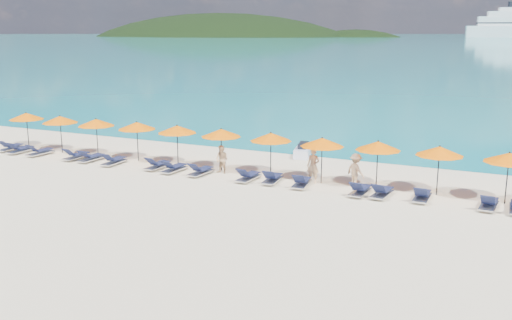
% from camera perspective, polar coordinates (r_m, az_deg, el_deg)
% --- Properties ---
extents(ground, '(1400.00, 1400.00, 0.00)m').
position_cam_1_polar(ground, '(24.79, -2.96, -4.11)').
color(ground, beige).
extents(headland_main, '(374.00, 242.00, 126.50)m').
position_cam_1_polar(headland_main, '(643.04, -3.86, 8.83)').
color(headland_main, black).
rests_on(headland_main, ground).
extents(headland_small, '(162.00, 126.00, 85.50)m').
position_cam_1_polar(headland_small, '(604.32, 9.77, 8.70)').
color(headland_small, black).
rests_on(headland_small, ground).
extents(jetski, '(1.31, 2.37, 0.80)m').
position_cam_1_polar(jetski, '(33.42, 4.73, 0.91)').
color(jetski, white).
rests_on(jetski, ground).
extents(beachgoer_a, '(0.62, 0.41, 1.69)m').
position_cam_1_polar(beachgoer_a, '(27.58, 5.74, -0.58)').
color(beachgoer_a, tan).
rests_on(beachgoer_a, ground).
extents(beachgoer_b, '(0.76, 0.50, 1.47)m').
position_cam_1_polar(beachgoer_b, '(29.30, -3.43, 0.04)').
color(beachgoer_b, tan).
rests_on(beachgoer_b, ground).
extents(beachgoer_c, '(1.14, 0.95, 1.61)m').
position_cam_1_polar(beachgoer_c, '(27.15, 9.94, -1.02)').
color(beachgoer_c, tan).
rests_on(beachgoer_c, ground).
extents(umbrella_0, '(2.10, 2.10, 2.28)m').
position_cam_1_polar(umbrella_0, '(38.15, -21.99, 4.08)').
color(umbrella_0, black).
rests_on(umbrella_0, ground).
extents(umbrella_1, '(2.10, 2.10, 2.28)m').
position_cam_1_polar(umbrella_1, '(36.02, -19.01, 3.85)').
color(umbrella_1, black).
rests_on(umbrella_1, ground).
extents(umbrella_2, '(2.10, 2.10, 2.28)m').
position_cam_1_polar(umbrella_2, '(34.22, -15.70, 3.63)').
color(umbrella_2, black).
rests_on(umbrella_2, ground).
extents(umbrella_3, '(2.10, 2.10, 2.28)m').
position_cam_1_polar(umbrella_3, '(32.52, -11.83, 3.37)').
color(umbrella_3, black).
rests_on(umbrella_3, ground).
extents(umbrella_4, '(2.10, 2.10, 2.28)m').
position_cam_1_polar(umbrella_4, '(30.99, -7.90, 3.06)').
color(umbrella_4, black).
rests_on(umbrella_4, ground).
extents(umbrella_5, '(2.10, 2.10, 2.28)m').
position_cam_1_polar(umbrella_5, '(29.66, -3.51, 2.73)').
color(umbrella_5, black).
rests_on(umbrella_5, ground).
extents(umbrella_6, '(2.10, 2.10, 2.28)m').
position_cam_1_polar(umbrella_6, '(28.48, 1.49, 2.32)').
color(umbrella_6, black).
rests_on(umbrella_6, ground).
extents(umbrella_7, '(2.10, 2.10, 2.28)m').
position_cam_1_polar(umbrella_7, '(27.31, 6.63, 1.78)').
color(umbrella_7, black).
rests_on(umbrella_7, ground).
extents(umbrella_8, '(2.10, 2.10, 2.28)m').
position_cam_1_polar(umbrella_8, '(26.89, 12.11, 1.40)').
color(umbrella_8, black).
rests_on(umbrella_8, ground).
extents(umbrella_9, '(2.10, 2.10, 2.28)m').
position_cam_1_polar(umbrella_9, '(26.43, 17.88, 0.86)').
color(umbrella_9, black).
rests_on(umbrella_9, ground).
extents(umbrella_10, '(2.10, 2.10, 2.28)m').
position_cam_1_polar(umbrella_10, '(26.11, 23.99, 0.22)').
color(umbrella_10, black).
rests_on(umbrella_10, ground).
extents(lounger_0, '(0.74, 1.74, 0.66)m').
position_cam_1_polar(lounger_0, '(37.99, -23.35, 1.20)').
color(lounger_0, silver).
rests_on(lounger_0, ground).
extents(lounger_1, '(0.71, 1.73, 0.66)m').
position_cam_1_polar(lounger_1, '(37.02, -22.51, 0.99)').
color(lounger_1, silver).
rests_on(lounger_1, ground).
extents(lounger_2, '(0.74, 1.74, 0.66)m').
position_cam_1_polar(lounger_2, '(35.91, -20.81, 0.79)').
color(lounger_2, silver).
rests_on(lounger_2, ground).
extents(lounger_3, '(0.69, 1.73, 0.66)m').
position_cam_1_polar(lounger_3, '(34.09, -17.56, 0.42)').
color(lounger_3, silver).
rests_on(lounger_3, ground).
extents(lounger_4, '(0.69, 1.73, 0.66)m').
position_cam_1_polar(lounger_4, '(33.36, -16.18, 0.25)').
color(lounger_4, silver).
rests_on(lounger_4, ground).
extents(lounger_5, '(0.67, 1.72, 0.66)m').
position_cam_1_polar(lounger_5, '(32.19, -14.03, -0.07)').
color(lounger_5, silver).
rests_on(lounger_5, ground).
extents(lounger_6, '(0.73, 1.74, 0.66)m').
position_cam_1_polar(lounger_6, '(30.71, -9.81, -0.48)').
color(lounger_6, silver).
rests_on(lounger_6, ground).
extents(lounger_7, '(0.72, 1.74, 0.66)m').
position_cam_1_polar(lounger_7, '(29.93, -8.22, -0.78)').
color(lounger_7, silver).
rests_on(lounger_7, ground).
extents(lounger_8, '(0.74, 1.74, 0.66)m').
position_cam_1_polar(lounger_8, '(29.13, -5.57, -1.08)').
color(lounger_8, silver).
rests_on(lounger_8, ground).
extents(lounger_9, '(0.70, 1.73, 0.66)m').
position_cam_1_polar(lounger_9, '(27.92, -0.79, -1.64)').
color(lounger_9, silver).
rests_on(lounger_9, ground).
extents(lounger_10, '(0.78, 1.75, 0.66)m').
position_cam_1_polar(lounger_10, '(27.58, 1.64, -1.83)').
color(lounger_10, silver).
rests_on(lounger_10, ground).
extents(lounger_11, '(0.79, 1.75, 0.66)m').
position_cam_1_polar(lounger_11, '(26.93, 4.57, -2.23)').
color(lounger_11, silver).
rests_on(lounger_11, ground).
extents(lounger_12, '(0.73, 1.74, 0.66)m').
position_cam_1_polar(lounger_12, '(25.98, 10.36, -2.97)').
color(lounger_12, silver).
rests_on(lounger_12, ground).
extents(lounger_13, '(0.78, 1.75, 0.66)m').
position_cam_1_polar(lounger_13, '(25.86, 12.50, -3.14)').
color(lounger_13, silver).
rests_on(lounger_13, ground).
extents(lounger_14, '(0.64, 1.71, 0.66)m').
position_cam_1_polar(lounger_14, '(25.75, 16.28, -3.42)').
color(lounger_14, silver).
rests_on(lounger_14, ground).
extents(lounger_15, '(0.74, 1.74, 0.66)m').
position_cam_1_polar(lounger_15, '(25.50, 22.26, -4.04)').
color(lounger_15, silver).
rests_on(lounger_15, ground).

